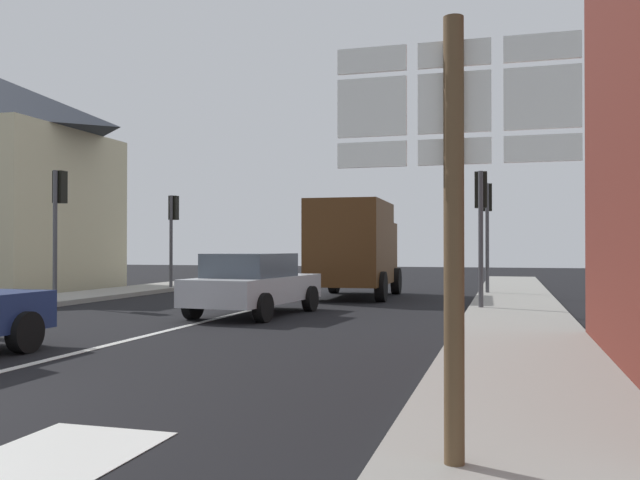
# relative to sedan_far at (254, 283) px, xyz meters

# --- Properties ---
(ground_plane) EXTENTS (80.00, 80.00, 0.00)m
(ground_plane) POSITION_rel_sedan_far_xyz_m (-0.53, 0.27, -0.76)
(ground_plane) COLOR black
(sidewalk_right) EXTENTS (2.27, 44.00, 0.14)m
(sidewalk_right) POSITION_rel_sedan_far_xyz_m (6.01, -1.73, -0.69)
(sidewalk_right) COLOR gray
(sidewalk_right) RESTS_ON ground
(lane_centre_stripe) EXTENTS (0.16, 12.00, 0.01)m
(lane_centre_stripe) POSITION_rel_sedan_far_xyz_m (-0.53, -3.73, -0.75)
(lane_centre_stripe) COLOR silver
(lane_centre_stripe) RESTS_ON ground
(lane_turn_arrow) EXTENTS (1.20, 2.20, 0.01)m
(lane_turn_arrow) POSITION_rel_sedan_far_xyz_m (2.44, -10.73, -0.75)
(lane_turn_arrow) COLOR silver
(lane_turn_arrow) RESTS_ON ground
(sedan_far) EXTENTS (2.28, 4.35, 1.47)m
(sedan_far) POSITION_rel_sedan_far_xyz_m (0.00, 0.00, 0.00)
(sedan_far) COLOR #B7BABF
(sedan_far) RESTS_ON ground
(delivery_truck) EXTENTS (2.60, 5.06, 3.05)m
(delivery_truck) POSITION_rel_sedan_far_xyz_m (1.07, 6.12, 0.89)
(delivery_truck) COLOR #4C2D14
(delivery_truck) RESTS_ON ground
(route_sign_post) EXTENTS (1.66, 0.14, 3.20)m
(route_sign_post) POSITION_rel_sedan_far_xyz_m (5.45, -10.23, 1.24)
(route_sign_post) COLOR brown
(route_sign_post) RESTS_ON ground
(traffic_light_far_left) EXTENTS (0.30, 0.49, 3.54)m
(traffic_light_far_left) POSITION_rel_sedan_far_xyz_m (-6.23, 7.72, 1.86)
(traffic_light_far_left) COLOR #47474C
(traffic_light_far_left) RESTS_ON ground
(traffic_light_far_right) EXTENTS (0.30, 0.49, 3.71)m
(traffic_light_far_right) POSITION_rel_sedan_far_xyz_m (5.18, 7.79, 1.99)
(traffic_light_far_right) COLOR #47474C
(traffic_light_far_right) RESTS_ON ground
(traffic_light_near_left) EXTENTS (0.30, 0.49, 3.75)m
(traffic_light_near_left) POSITION_rel_sedan_far_xyz_m (-6.23, 1.08, 2.01)
(traffic_light_near_left) COLOR #47474C
(traffic_light_near_left) RESTS_ON ground
(traffic_light_near_right) EXTENTS (0.30, 0.49, 3.50)m
(traffic_light_near_right) POSITION_rel_sedan_far_xyz_m (5.18, 2.22, 1.83)
(traffic_light_near_right) COLOR #47474C
(traffic_light_near_right) RESTS_ON ground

